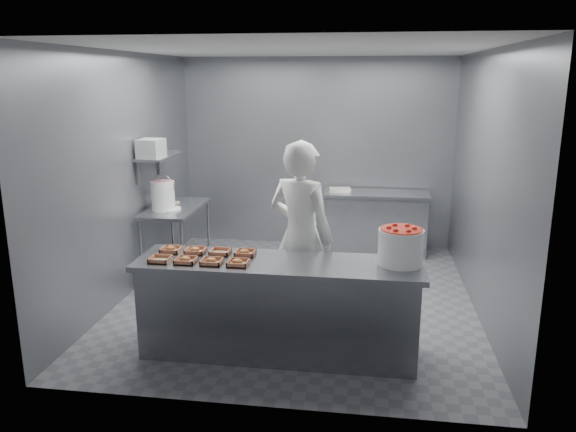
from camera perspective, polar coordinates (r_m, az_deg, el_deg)
The scene contains 24 objects.
floor at distance 6.64m, azimuth 0.94°, elevation -8.30°, with size 4.50×4.50×0.00m, color #4C4C51.
ceiling at distance 6.15m, azimuth 1.04°, elevation 16.61°, with size 4.50×4.50×0.00m, color white.
wall_back at distance 8.46m, azimuth 2.93°, elevation 6.38°, with size 4.00×0.04×2.80m, color slate.
wall_left at distance 6.79m, azimuth -16.05°, elevation 3.96°, with size 0.04×4.50×2.80m, color slate.
wall_right at distance 6.32m, azimuth 19.31°, elevation 3.00°, with size 0.04×4.50×2.80m, color slate.
service_counter at distance 5.23m, azimuth -0.95°, elevation -9.27°, with size 2.60×0.70×0.90m.
prep_table at distance 7.38m, azimuth -11.26°, elevation -1.41°, with size 0.60×1.20×0.90m.
back_counter at distance 8.26m, azimuth 8.85°, elevation -0.65°, with size 1.50×0.60×0.90m.
wall_shelf at distance 7.25m, azimuth -12.89°, elevation 5.96°, with size 0.35×0.90×0.03m, color slate.
tray_0 at distance 5.20m, azimuth -12.84°, elevation -4.28°, with size 0.19×0.18×0.04m.
tray_1 at distance 5.13m, azimuth -10.36°, elevation -4.40°, with size 0.19×0.18×0.06m.
tray_2 at distance 5.06m, azimuth -7.77°, elevation -4.56°, with size 0.19×0.18×0.06m.
tray_3 at distance 5.00m, azimuth -5.11°, elevation -4.71°, with size 0.19×0.18×0.06m.
tray_4 at distance 5.46m, azimuth -11.80°, elevation -3.32°, with size 0.19×0.18×0.06m.
tray_5 at distance 5.39m, azimuth -9.39°, elevation -3.45°, with size 0.19×0.18×0.06m.
tray_6 at distance 5.32m, azimuth -6.89°, elevation -3.62°, with size 0.19×0.18×0.04m.
tray_7 at distance 5.26m, azimuth -4.39°, elevation -3.71°, with size 0.19×0.18×0.06m.
worker at distance 5.60m, azimuth 1.31°, elevation -2.11°, with size 0.70×0.46×1.93m, color white.
strawberry_tub at distance 5.05m, azimuth 11.38°, elevation -2.94°, with size 0.40×0.40×0.33m.
glaze_bucket at distance 7.12m, azimuth -12.58°, elevation 2.10°, with size 0.30×0.29×0.44m.
bucket_lid at distance 7.16m, azimuth -11.97°, elevation 0.71°, with size 0.29×0.29×0.02m, color white.
rag at distance 7.50m, azimuth -11.49°, elevation 1.33°, with size 0.13×0.11×0.02m, color #CCB28C.
appliance at distance 6.98m, azimuth -13.74°, elevation 6.69°, with size 0.27×0.30×0.23m, color gray.
paper_stack at distance 8.16m, azimuth 5.31°, elevation 2.68°, with size 0.30×0.22×0.05m, color silver.
Camera 1 is at (0.77, -6.09, 2.52)m, focal length 35.00 mm.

